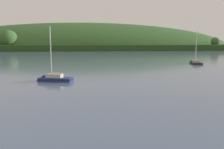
# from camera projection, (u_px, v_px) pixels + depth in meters

# --- Properties ---
(far_shoreline_hill) EXTENTS (405.91, 124.60, 54.39)m
(far_shoreline_hill) POSITION_uv_depth(u_px,v_px,m) (82.00, 49.00, 239.80)
(far_shoreline_hill) COLOR #27431B
(far_shoreline_hill) RESTS_ON ground
(sailboat_midwater_white) EXTENTS (7.68, 4.57, 11.76)m
(sailboat_midwater_white) POSITION_uv_depth(u_px,v_px,m) (52.00, 80.00, 45.29)
(sailboat_midwater_white) COLOR navy
(sailboat_midwater_white) RESTS_ON ground
(sailboat_outer_reach) EXTENTS (5.14, 8.50, 13.02)m
(sailboat_outer_reach) POSITION_uv_depth(u_px,v_px,m) (195.00, 63.00, 81.77)
(sailboat_outer_reach) COLOR #232328
(sailboat_outer_reach) RESTS_ON ground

